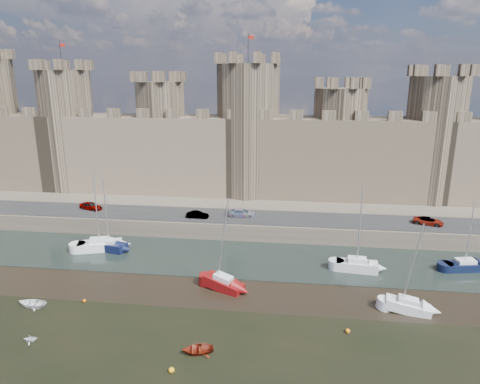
{
  "coord_description": "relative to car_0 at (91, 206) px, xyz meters",
  "views": [
    {
      "loc": [
        10.04,
        -28.22,
        23.91
      ],
      "look_at": [
        3.82,
        22.0,
        9.85
      ],
      "focal_mm": 32.0,
      "sensor_mm": 36.0,
      "label": 1
    }
  ],
  "objects": [
    {
      "name": "buoy_1",
      "position": [
        10.42,
        -23.76,
        -2.97
      ],
      "size": [
        0.4,
        0.4,
        0.4
      ],
      "primitive_type": "sphere",
      "color": "#DB5C09",
      "rests_on": "ground"
    },
    {
      "name": "car_0",
      "position": [
        0.0,
        0.0,
        0.0
      ],
      "size": [
        4.22,
        2.79,
        1.33
      ],
      "primitive_type": "imported",
      "rotation": [
        0.0,
        0.0,
        1.23
      ],
      "color": "gray",
      "rests_on": "quay"
    },
    {
      "name": "water_channel",
      "position": [
        22.18,
        -10.51,
        -3.13
      ],
      "size": [
        160.0,
        12.0,
        0.08
      ],
      "primitive_type": "cube",
      "color": "black",
      "rests_on": "ground"
    },
    {
      "name": "car_2",
      "position": [
        24.77,
        -0.38,
        -0.05
      ],
      "size": [
        4.31,
        1.91,
        1.23
      ],
      "primitive_type": "imported",
      "rotation": [
        0.0,
        0.0,
        1.61
      ],
      "color": "gray",
      "rests_on": "quay"
    },
    {
      "name": "car_3",
      "position": [
        52.34,
        -0.72,
        -0.09
      ],
      "size": [
        4.56,
        3.14,
        1.16
      ],
      "primitive_type": "imported",
      "rotation": [
        0.0,
        0.0,
        1.25
      ],
      "color": "gray",
      "rests_on": "quay"
    },
    {
      "name": "dinghy_4",
      "position": [
        24.46,
        -30.78,
        -2.88
      ],
      "size": [
        3.29,
        2.76,
        0.58
      ],
      "primitive_type": "imported",
      "rotation": [
        1.57,
        0.0,
        5.02
      ],
      "color": "maroon",
      "rests_on": "ground"
    },
    {
      "name": "road",
      "position": [
        22.18,
        -0.51,
        -0.62
      ],
      "size": [
        160.0,
        7.0,
        0.1
      ],
      "primitive_type": "cube",
      "color": "black",
      "rests_on": "quay"
    },
    {
      "name": "sailboat_1",
      "position": [
        7.22,
        -9.97,
        -2.36
      ],
      "size": [
        5.47,
        3.23,
        10.27
      ],
      "rotation": [
        0.0,
        0.0,
        -0.26
      ],
      "color": "black",
      "rests_on": "ground"
    },
    {
      "name": "sailboat_4",
      "position": [
        24.88,
        -19.03,
        -2.37
      ],
      "size": [
        5.04,
        3.55,
        11.0
      ],
      "rotation": [
        0.0,
        0.0,
        -0.41
      ],
      "color": "maroon",
      "rests_on": "ground"
    },
    {
      "name": "buoy_3",
      "position": [
        38.04,
        -26.04,
        -2.94
      ],
      "size": [
        0.46,
        0.46,
        0.46
      ],
      "primitive_type": "sphere",
      "color": "orange",
      "rests_on": "ground"
    },
    {
      "name": "quay",
      "position": [
        22.18,
        25.49,
        -1.92
      ],
      "size": [
        160.0,
        60.0,
        2.5
      ],
      "primitive_type": "cube",
      "color": "#4C443A",
      "rests_on": "ground"
    },
    {
      "name": "sailboat_2",
      "position": [
        40.7,
        -12.34,
        -2.31
      ],
      "size": [
        5.22,
        2.42,
        10.91
      ],
      "rotation": [
        0.0,
        0.0,
        -0.09
      ],
      "color": "silver",
      "rests_on": "ground"
    },
    {
      "name": "sailboat_3",
      "position": [
        54.22,
        -10.44,
        -2.45
      ],
      "size": [
        5.42,
        2.96,
        8.99
      ],
      "rotation": [
        0.0,
        0.0,
        0.2
      ],
      "color": "black",
      "rests_on": "ground"
    },
    {
      "name": "dinghy_3",
      "position": [
        8.83,
        -31.07,
        -2.81
      ],
      "size": [
        1.47,
        1.3,
        0.71
      ],
      "primitive_type": "imported",
      "rotation": [
        1.57,
        0.0,
        1.68
      ],
      "color": "white",
      "rests_on": "ground"
    },
    {
      "name": "dinghy_6",
      "position": [
        5.26,
        -25.23,
        -2.86
      ],
      "size": [
        3.01,
        2.18,
        0.61
      ],
      "primitive_type": "imported",
      "rotation": [
        1.57,
        0.0,
        4.69
      ],
      "color": "white",
      "rests_on": "ground"
    },
    {
      "name": "ground",
      "position": [
        22.18,
        -34.51,
        -3.17
      ],
      "size": [
        160.0,
        160.0,
        0.0
      ],
      "primitive_type": "plane",
      "color": "black",
      "rests_on": "ground"
    },
    {
      "name": "car_1",
      "position": [
        18.14,
        -2.04,
        -0.11
      ],
      "size": [
        3.41,
        1.3,
        1.11
      ],
      "primitive_type": "imported",
      "rotation": [
        0.0,
        0.0,
        1.53
      ],
      "color": "gray",
      "rests_on": "quay"
    },
    {
      "name": "castle",
      "position": [
        21.54,
        13.49,
        8.5
      ],
      "size": [
        108.5,
        11.0,
        29.0
      ],
      "color": "#42382B",
      "rests_on": "quay"
    },
    {
      "name": "sailboat_0",
      "position": [
        5.94,
        -10.07,
        -2.32
      ],
      "size": [
        6.3,
        3.96,
        11.0
      ],
      "rotation": [
        0.0,
        0.0,
        0.31
      ],
      "color": "silver",
      "rests_on": "ground"
    },
    {
      "name": "sailboat_5",
      "position": [
        44.66,
        -21.37,
        -2.46
      ],
      "size": [
        4.77,
        2.55,
        9.77
      ],
      "rotation": [
        0.0,
        0.0,
        -0.18
      ],
      "color": "silver",
      "rests_on": "ground"
    },
    {
      "name": "buoy_4",
      "position": [
        22.88,
        -33.57,
        -2.92
      ],
      "size": [
        0.49,
        0.49,
        0.49
      ],
      "primitive_type": "sphere",
      "color": "#FFA90B",
      "rests_on": "ground"
    }
  ]
}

